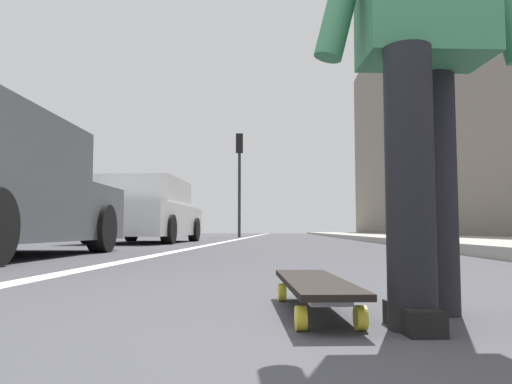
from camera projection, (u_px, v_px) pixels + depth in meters
The scene contains 8 objects.
ground_plane at pixel (279, 244), 10.84m from camera, with size 80.00×80.00×0.00m, color #38383D.
lane_stripe_white at pixel (249, 237), 20.87m from camera, with size 52.00×0.16×0.01m, color silver.
sidewalk_curb at pixel (383, 236), 18.60m from camera, with size 52.00×3.20×0.13m, color #9E9B93.
building_facade at pixel (430, 93), 22.90m from camera, with size 40.00×1.20×12.91m, color slate.
skateboard at pixel (314, 286), 1.74m from camera, with size 0.85×0.28×0.11m.
skater_person at pixel (423, 26), 1.63m from camera, with size 0.48×0.72×1.64m.
parked_car_mid at pixel (148, 213), 11.87m from camera, with size 4.59×1.91×1.47m.
traffic_light at pixel (239, 166), 21.13m from camera, with size 0.33×0.28×4.31m.
Camera 1 is at (-0.90, -0.12, 0.28)m, focal length 35.66 mm.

